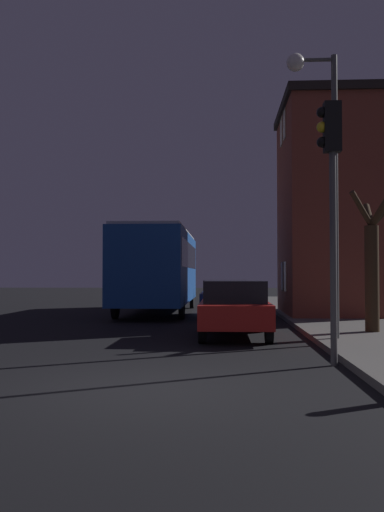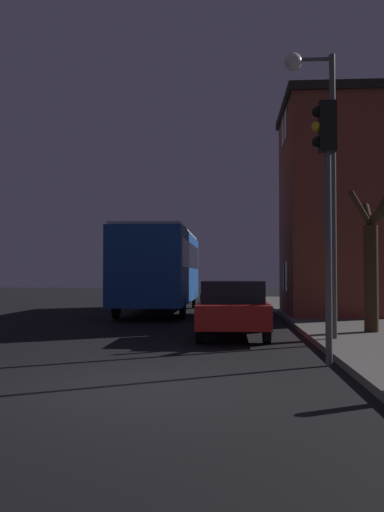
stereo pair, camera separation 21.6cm
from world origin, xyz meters
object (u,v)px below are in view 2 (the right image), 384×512
Objects in this scene: streetlamp at (318,143)px; car_near_lane at (233,307)px; traffic_light at (326,177)px; bus at (161,264)px; bare_tree at (373,260)px; car_mid_lane at (227,298)px.

streetlamp is 1.58× the size of car_near_lane.
car_near_lane is at bearing 145.97° from streetlamp.
traffic_light is 14.40m from bus.
bare_tree is at bearing -53.41° from bus.
traffic_light reaches higher than car_mid_lane.
bare_tree reaches higher than car_near_lane.
streetlamp is at bearing -34.03° from car_near_lane.
streetlamp is 1.72× the size of bare_tree.
streetlamp is 1.42× the size of traffic_light.
streetlamp is 9.59m from car_mid_lane.
car_near_lane is (2.98, -9.12, -1.27)m from bus.
bare_tree is (1.62, 1.60, -2.68)m from streetlamp.
car_mid_lane is at bearing 118.82° from bare_tree.
car_near_lane is at bearing -175.83° from bare_tree.
traffic_light reaches higher than bare_tree.
streetlamp is at bearing -75.66° from car_mid_lane.
traffic_light reaches higher than bus.
streetlamp is 0.65× the size of bus.
traffic_light is 1.21× the size of car_mid_lane.
bus is at bearing 115.38° from streetlamp.
traffic_light is 0.46× the size of bus.
traffic_light is (-0.35, -3.12, -1.32)m from streetlamp.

